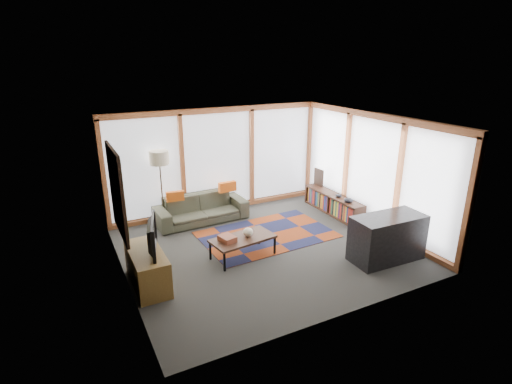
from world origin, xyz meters
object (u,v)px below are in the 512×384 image
sofa (201,209)px  floor_lamp (162,188)px  bookshelf (333,204)px  coffee_table (243,247)px  bar_counter (387,238)px  tv_console (147,268)px  television (148,236)px

sofa → floor_lamp: floor_lamp is taller
floor_lamp → bookshelf: floor_lamp is taller
coffee_table → bar_counter: (2.43, -1.34, 0.24)m
sofa → bookshelf: bearing=-20.3°
floor_lamp → coffee_table: bearing=-67.5°
sofa → tv_console: size_ratio=1.71×
television → bar_counter: 4.43m
floor_lamp → tv_console: 2.70m
sofa → floor_lamp: 1.04m
sofa → television: 2.87m
coffee_table → bar_counter: 2.78m
television → bar_counter: (4.24, -1.18, -0.46)m
bookshelf → tv_console: size_ratio=1.57×
coffee_table → bar_counter: size_ratio=0.88×
sofa → bar_counter: 4.25m
sofa → floor_lamp: bearing=162.6°
sofa → television: bearing=-129.3°
television → sofa: bearing=-22.6°
floor_lamp → tv_console: (-0.93, -2.47, -0.56)m
bookshelf → television: (-4.80, -1.20, 0.66)m
sofa → bar_counter: size_ratio=1.53×
floor_lamp → bookshelf: size_ratio=0.89×
tv_console → sofa: bearing=51.6°
sofa → tv_console: bearing=-130.3°
floor_lamp → bar_counter: 4.99m
sofa → bookshelf: size_ratio=1.09×
bookshelf → bar_counter: 2.45m
floor_lamp → sofa: bearing=-15.5°
coffee_table → television: bearing=-174.9°
bookshelf → coffee_table: bearing=-160.8°
bookshelf → bar_counter: bar_counter is taller
coffee_table → tv_console: bearing=-175.0°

